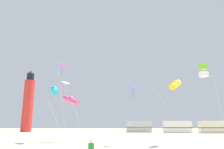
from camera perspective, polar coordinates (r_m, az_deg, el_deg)
kite_flyer_standing at (r=14.29m, az=-5.43°, el=-18.89°), size 0.41×0.55×1.16m
kite_diamond_white at (r=28.84m, az=-12.37°, el=-2.67°), size 3.37×3.36×7.61m
kite_box_lime at (r=21.22m, az=23.09°, el=0.95°), size 1.97×1.97×7.41m
kite_diamond_blue at (r=23.90m, az=5.47°, el=-3.89°), size 2.62×2.62×6.27m
kite_tube_rainbow at (r=28.49m, az=-10.91°, el=-6.59°), size 3.28×3.01×5.86m
kite_diamond_magenta at (r=22.90m, az=-13.16°, el=1.88°), size 1.56×1.56×8.35m
kite_tube_cyan at (r=27.70m, az=-15.07°, el=-4.01°), size 3.07×3.40×6.90m
kite_tube_gold at (r=24.64m, az=16.47°, el=-2.53°), size 3.76×4.01×7.04m
lighthouse_distant at (r=63.67m, az=-21.32°, el=-6.93°), size 2.80×2.80×16.80m
rv_van_silver at (r=57.20m, az=7.15°, el=-13.59°), size 6.53×2.59×2.80m
rv_van_white at (r=54.73m, az=16.91°, el=-13.18°), size 6.49×2.47×2.80m
rv_van_cream at (r=56.84m, az=25.30°, el=-12.49°), size 6.47×2.43×2.80m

